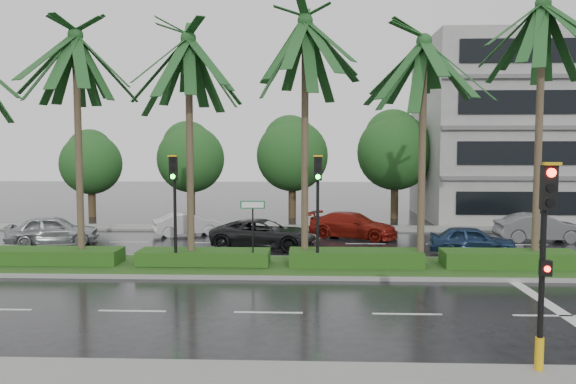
{
  "coord_description": "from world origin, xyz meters",
  "views": [
    {
      "loc": [
        1.18,
        -20.92,
        4.74
      ],
      "look_at": [
        0.32,
        1.5,
        3.02
      ],
      "focal_mm": 35.0,
      "sensor_mm": 36.0,
      "label": 1
    }
  ],
  "objects_px": {
    "signal_near": "(544,259)",
    "car_white": "(188,224)",
    "signal_median_left": "(174,195)",
    "car_silver": "(53,230)",
    "car_grey": "(540,228)",
    "car_blue": "(472,240)",
    "car_red": "(353,225)",
    "car_darkgrey": "(264,234)",
    "street_sign": "(253,217)"
  },
  "relations": [
    {
      "from": "signal_near",
      "to": "car_white",
      "type": "distance_m",
      "value": 22.16
    },
    {
      "from": "signal_near",
      "to": "signal_median_left",
      "type": "height_order",
      "value": "signal_median_left"
    },
    {
      "from": "car_silver",
      "to": "car_grey",
      "type": "relative_size",
      "value": 0.99
    },
    {
      "from": "car_blue",
      "to": "car_white",
      "type": "bearing_deg",
      "value": 77.78
    },
    {
      "from": "car_silver",
      "to": "car_blue",
      "type": "relative_size",
      "value": 1.15
    },
    {
      "from": "car_grey",
      "to": "car_white",
      "type": "bearing_deg",
      "value": 86.75
    },
    {
      "from": "car_red",
      "to": "car_blue",
      "type": "height_order",
      "value": "car_red"
    },
    {
      "from": "signal_median_left",
      "to": "car_grey",
      "type": "xyz_separation_m",
      "value": [
        17.0,
        7.75,
        -2.28
      ]
    },
    {
      "from": "car_white",
      "to": "car_darkgrey",
      "type": "xyz_separation_m",
      "value": [
        4.5,
        -3.92,
        0.08
      ]
    },
    {
      "from": "car_grey",
      "to": "car_blue",
      "type": "bearing_deg",
      "value": 130.56
    },
    {
      "from": "signal_near",
      "to": "car_red",
      "type": "bearing_deg",
      "value": 97.84
    },
    {
      "from": "car_darkgrey",
      "to": "car_silver",
      "type": "bearing_deg",
      "value": 95.3
    },
    {
      "from": "signal_median_left",
      "to": "car_white",
      "type": "relative_size",
      "value": 1.16
    },
    {
      "from": "street_sign",
      "to": "car_red",
      "type": "bearing_deg",
      "value": 61.47
    },
    {
      "from": "car_red",
      "to": "street_sign",
      "type": "bearing_deg",
      "value": 175.29
    },
    {
      "from": "car_darkgrey",
      "to": "car_blue",
      "type": "height_order",
      "value": "car_darkgrey"
    },
    {
      "from": "car_white",
      "to": "car_red",
      "type": "xyz_separation_m",
      "value": [
        9.0,
        -0.7,
        0.07
      ]
    },
    {
      "from": "car_blue",
      "to": "car_grey",
      "type": "height_order",
      "value": "car_grey"
    },
    {
      "from": "car_silver",
      "to": "signal_near",
      "type": "bearing_deg",
      "value": -147.44
    },
    {
      "from": "street_sign",
      "to": "car_silver",
      "type": "relative_size",
      "value": 0.6
    },
    {
      "from": "car_darkgrey",
      "to": "car_grey",
      "type": "distance_m",
      "value": 14.22
    },
    {
      "from": "car_silver",
      "to": "car_white",
      "type": "relative_size",
      "value": 1.15
    },
    {
      "from": "car_red",
      "to": "car_grey",
      "type": "height_order",
      "value": "car_grey"
    },
    {
      "from": "signal_median_left",
      "to": "street_sign",
      "type": "bearing_deg",
      "value": 3.47
    },
    {
      "from": "street_sign",
      "to": "car_grey",
      "type": "height_order",
      "value": "street_sign"
    },
    {
      "from": "signal_near",
      "to": "car_grey",
      "type": "bearing_deg",
      "value": 68.12
    },
    {
      "from": "signal_median_left",
      "to": "car_red",
      "type": "height_order",
      "value": "signal_median_left"
    },
    {
      "from": "signal_median_left",
      "to": "car_red",
      "type": "relative_size",
      "value": 0.92
    },
    {
      "from": "signal_median_left",
      "to": "car_silver",
      "type": "distance_m",
      "value": 9.76
    },
    {
      "from": "car_grey",
      "to": "car_darkgrey",
      "type": "bearing_deg",
      "value": 101.28
    },
    {
      "from": "street_sign",
      "to": "car_darkgrey",
      "type": "relative_size",
      "value": 0.52
    },
    {
      "from": "car_silver",
      "to": "car_red",
      "type": "distance_m",
      "value": 15.23
    },
    {
      "from": "street_sign",
      "to": "car_grey",
      "type": "distance_m",
      "value": 15.97
    },
    {
      "from": "signal_near",
      "to": "car_white",
      "type": "xyz_separation_m",
      "value": [
        -11.5,
        18.84,
        -1.89
      ]
    },
    {
      "from": "car_white",
      "to": "car_red",
      "type": "height_order",
      "value": "car_red"
    },
    {
      "from": "street_sign",
      "to": "car_blue",
      "type": "xyz_separation_m",
      "value": [
        9.5,
        3.86,
        -1.48
      ]
    },
    {
      "from": "signal_near",
      "to": "car_red",
      "type": "xyz_separation_m",
      "value": [
        -2.5,
        18.15,
        -1.82
      ]
    },
    {
      "from": "signal_near",
      "to": "street_sign",
      "type": "relative_size",
      "value": 1.68
    },
    {
      "from": "car_white",
      "to": "car_grey",
      "type": "height_order",
      "value": "car_grey"
    },
    {
      "from": "car_silver",
      "to": "car_darkgrey",
      "type": "height_order",
      "value": "car_silver"
    },
    {
      "from": "signal_median_left",
      "to": "car_blue",
      "type": "bearing_deg",
      "value": 17.92
    },
    {
      "from": "signal_median_left",
      "to": "car_grey",
      "type": "relative_size",
      "value": 1.0
    },
    {
      "from": "car_white",
      "to": "car_red",
      "type": "bearing_deg",
      "value": -116.74
    },
    {
      "from": "car_silver",
      "to": "car_blue",
      "type": "height_order",
      "value": "car_silver"
    },
    {
      "from": "car_silver",
      "to": "car_grey",
      "type": "distance_m",
      "value": 24.58
    },
    {
      "from": "car_red",
      "to": "car_silver",
      "type": "bearing_deg",
      "value": 123.8
    },
    {
      "from": "signal_median_left",
      "to": "car_red",
      "type": "bearing_deg",
      "value": 48.44
    },
    {
      "from": "signal_median_left",
      "to": "car_darkgrey",
      "type": "height_order",
      "value": "signal_median_left"
    },
    {
      "from": "car_darkgrey",
      "to": "car_grey",
      "type": "height_order",
      "value": "car_grey"
    },
    {
      "from": "car_grey",
      "to": "signal_near",
      "type": "bearing_deg",
      "value": 159.24
    }
  ]
}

